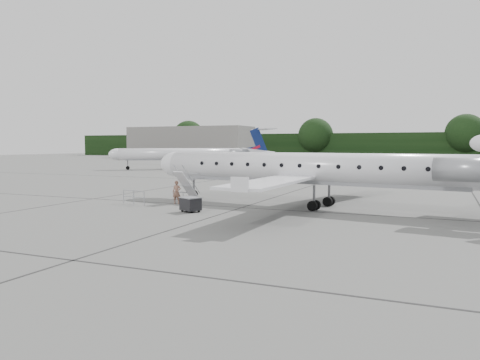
% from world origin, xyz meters
% --- Properties ---
extents(ground, '(320.00, 320.00, 0.00)m').
position_xyz_m(ground, '(0.00, 0.00, 0.00)').
color(ground, '#5F5F5C').
rests_on(ground, ground).
extents(treeline, '(260.00, 4.00, 8.00)m').
position_xyz_m(treeline, '(0.00, 130.00, 4.00)').
color(treeline, black).
rests_on(treeline, ground).
extents(terminal_building, '(40.00, 14.00, 10.00)m').
position_xyz_m(terminal_building, '(-70.00, 110.00, 5.00)').
color(terminal_building, slate).
rests_on(terminal_building, ground).
extents(main_regional_jet, '(32.14, 25.15, 7.55)m').
position_xyz_m(main_regional_jet, '(-2.76, 7.97, 3.77)').
color(main_regional_jet, silver).
rests_on(main_regional_jet, ground).
extents(airstair, '(1.15, 2.25, 2.36)m').
position_xyz_m(airstair, '(-11.86, 7.07, 1.18)').
color(airstair, silver).
rests_on(airstair, ground).
extents(passenger, '(0.70, 0.54, 1.71)m').
position_xyz_m(passenger, '(-12.03, 5.86, 0.85)').
color(passenger, brown).
rests_on(passenger, ground).
extents(safety_railing, '(2.17, 0.55, 1.00)m').
position_xyz_m(safety_railing, '(-14.77, 4.38, 0.50)').
color(safety_railing, '#94979D').
rests_on(safety_railing, ground).
extents(baggage_cart, '(1.48, 1.37, 1.03)m').
position_xyz_m(baggage_cart, '(-9.07, 2.67, 0.51)').
color(baggage_cart, black).
rests_on(baggage_cart, ground).
extents(bg_regional_left, '(34.40, 32.79, 7.33)m').
position_xyz_m(bg_regional_left, '(-36.32, 47.83, 3.66)').
color(bg_regional_left, silver).
rests_on(bg_regional_left, ground).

